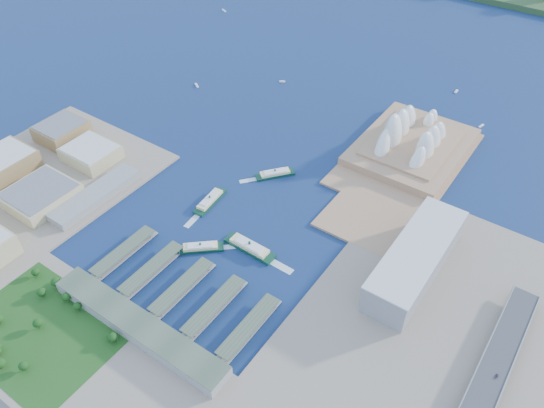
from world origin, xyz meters
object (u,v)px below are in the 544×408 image
Objects in this scene: ferry_d at (250,246)px; opera_house at (415,131)px; ferry_a at (210,199)px; ferry_b at (275,173)px; car_c at (497,376)px; toaster_building at (416,260)px; ferry_c at (200,246)px.

opera_house is at bearing -13.22° from ferry_d.
ferry_a reaches higher than ferry_b.
ferry_d is (85.32, -34.86, 0.74)m from ferry_a.
ferry_b is 0.82× the size of ferry_d.
opera_house is 3.58× the size of ferry_b.
opera_house reaches higher than ferry_d.
opera_house is 192.71m from ferry_b.
ferry_d is at bearing -1.99° from car_c.
car_c is (109.00, -79.31, -4.96)m from toaster_building.
toaster_building is at bearing -105.22° from ferry_c.
ferry_d is (-159.59, -70.00, -14.73)m from toaster_building.
ferry_a is at bearing -7.11° from car_c.
opera_house is at bearing 89.65° from ferry_b.
car_c is at bearing -54.53° from opera_house.
ferry_a is 77.35m from ferry_c.
car_c reaches higher than ferry_d.
ferry_c is at bearing 3.88° from car_c.
ferry_b is 345.56m from car_c.
opera_house is at bearing -62.21° from ferry_c.
ferry_c is at bearing -110.70° from opera_house.
toaster_building reaches higher than ferry_a.
ferry_a is at bearing 69.01° from ferry_d.
ferry_c is 53.57m from ferry_d.
ferry_c is 313.50m from car_c.
ferry_d is at bearing -104.45° from opera_house.
toaster_building is at bearing -65.08° from ferry_d.
ferry_d reaches higher than ferry_b.
ferry_a is 1.06× the size of ferry_b.
toaster_building is 247.91m from ferry_a.
toaster_building reaches higher than car_c.
opera_house is 2.95× the size of ferry_d.
ferry_b is 10.64× the size of car_c.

